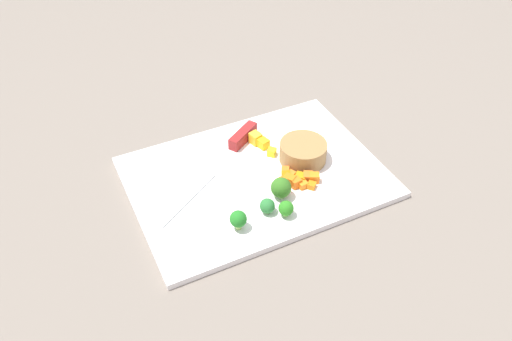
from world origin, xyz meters
name	(u,v)px	position (x,y,z in m)	size (l,w,h in m)	color
ground_plane	(256,179)	(0.00, 0.00, 0.00)	(4.00, 4.00, 0.00)	#71675D
cutting_board	(256,177)	(0.00, 0.00, 0.01)	(0.45, 0.32, 0.01)	white
prep_bowl	(302,151)	(0.10, 0.00, 0.03)	(0.09, 0.09, 0.04)	olive
chef_knife	(229,150)	(-0.02, 0.07, 0.02)	(0.26, 0.18, 0.02)	silver
carrot_dice_0	(283,186)	(0.03, -0.05, 0.02)	(0.01, 0.01, 0.01)	orange
carrot_dice_1	(308,177)	(0.08, -0.05, 0.02)	(0.02, 0.02, 0.02)	orange
carrot_dice_2	(314,178)	(0.08, -0.06, 0.02)	(0.02, 0.02, 0.02)	orange
carrot_dice_3	(281,181)	(0.03, -0.04, 0.02)	(0.01, 0.01, 0.01)	orange
carrot_dice_4	(292,174)	(0.06, -0.03, 0.02)	(0.01, 0.01, 0.01)	orange
carrot_dice_5	(285,171)	(0.05, -0.02, 0.02)	(0.01, 0.01, 0.01)	orange
carrot_dice_6	(312,185)	(0.07, -0.07, 0.02)	(0.01, 0.01, 0.01)	orange
carrot_dice_7	(301,178)	(0.06, -0.05, 0.02)	(0.02, 0.02, 0.02)	orange
carrot_dice_8	(286,177)	(0.04, -0.04, 0.02)	(0.02, 0.01, 0.01)	orange
carrot_dice_9	(295,182)	(0.05, -0.06, 0.02)	(0.02, 0.02, 0.02)	orange
carrot_dice_10	(289,180)	(0.04, -0.05, 0.02)	(0.02, 0.02, 0.02)	orange
carrot_dice_11	(303,185)	(0.06, -0.07, 0.02)	(0.01, 0.02, 0.01)	orange
pepper_dice_0	(255,138)	(0.04, 0.08, 0.02)	(0.02, 0.02, 0.02)	yellow
pepper_dice_1	(272,152)	(0.05, 0.04, 0.02)	(0.01, 0.02, 0.01)	yellow
pepper_dice_2	(263,143)	(0.05, 0.06, 0.02)	(0.02, 0.02, 0.02)	yellow
broccoli_floret_0	(238,219)	(-0.08, -0.10, 0.03)	(0.03, 0.03, 0.04)	#96C35F
broccoli_floret_1	(267,206)	(-0.02, -0.09, 0.03)	(0.03, 0.03, 0.03)	#84AB59
broccoli_floret_2	(281,188)	(0.01, -0.07, 0.03)	(0.04, 0.04, 0.04)	#87AB69
broccoli_floret_3	(287,208)	(0.00, -0.11, 0.03)	(0.03, 0.03, 0.03)	#8ABB62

